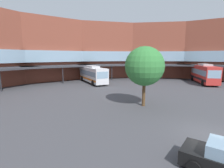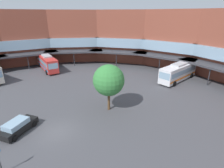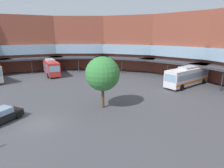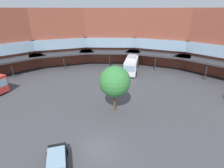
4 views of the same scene
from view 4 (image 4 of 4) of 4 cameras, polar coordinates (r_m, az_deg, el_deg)
name	(u,v)px [view 4 (image 4 of 4)]	position (r m, az deg, el deg)	size (l,w,h in m)	color
ground_plane	(99,148)	(20.25, -4.13, -19.60)	(120.75, 120.75, 0.00)	#47474C
station_building	(108,47)	(35.63, -1.37, 11.48)	(77.06, 45.31, 13.83)	brown
bus_2	(132,63)	(42.51, 6.33, 6.50)	(4.32, 10.77, 3.61)	white
parked_car	(57,162)	(18.53, -17.01, -22.55)	(3.00, 4.73, 1.53)	black
plaza_tree	(115,82)	(24.48, 0.87, 0.78)	(4.32, 4.32, 6.64)	brown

